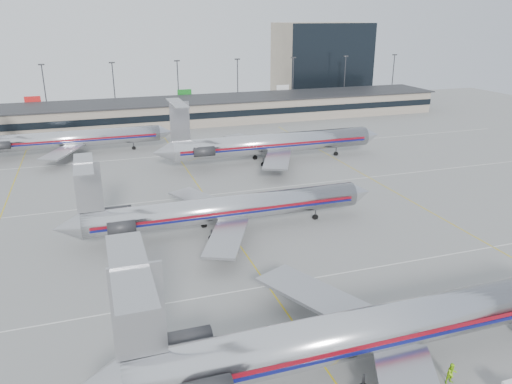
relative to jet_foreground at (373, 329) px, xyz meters
name	(u,v)px	position (x,y,z in m)	size (l,w,h in m)	color
ground	(306,340)	(-3.52, 4.96, -3.66)	(260.00, 260.00, 0.00)	gray
apron_markings	(268,286)	(-3.52, 14.96, -3.65)	(160.00, 0.15, 0.02)	silver
terminal	(155,113)	(-3.52, 102.94, -0.51)	(162.00, 17.00, 6.25)	gray
light_mast_row	(147,85)	(-3.52, 116.96, 4.92)	(163.60, 0.40, 15.28)	#38383D
distant_building	(321,61)	(58.48, 132.96, 8.84)	(30.00, 20.00, 25.00)	tan
jet_foreground	(373,329)	(0.00, 0.00, 0.00)	(48.23, 28.40, 12.63)	silver
jet_second_row	(221,209)	(-4.65, 30.28, -0.39)	(43.15, 25.41, 11.29)	silver
jet_third_row	(269,143)	(13.02, 60.10, 0.07)	(47.07, 28.96, 12.87)	silver
jet_back_row	(68,139)	(-24.57, 78.35, -0.34)	(41.91, 25.78, 11.46)	silver
ramp_worker_near	(429,367)	(3.92, -2.39, -2.81)	(0.63, 0.41, 1.71)	#BFDF14
ramp_worker_far	(452,374)	(5.08, -3.70, -2.77)	(0.87, 0.68, 1.80)	#98E015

